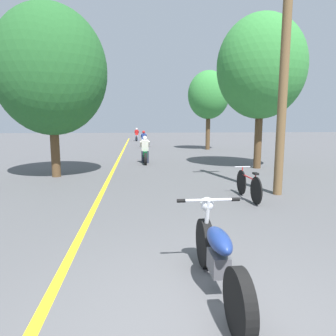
{
  "coord_description": "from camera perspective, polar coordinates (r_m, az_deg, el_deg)",
  "views": [
    {
      "loc": [
        -0.67,
        -2.59,
        1.99
      ],
      "look_at": [
        0.08,
        4.59,
        0.9
      ],
      "focal_mm": 32.0,
      "sensor_mm": 36.0,
      "label": 1
    }
  ],
  "objects": [
    {
      "name": "roadside_tree_left",
      "position": [
        11.94,
        -21.43,
        16.81
      ],
      "size": [
        3.97,
        3.57,
        6.11
      ],
      "color": "#513A23",
      "rests_on": "ground"
    },
    {
      "name": "roadside_tree_right_far",
      "position": [
        22.93,
        7.74,
        13.57
      ],
      "size": [
        3.07,
        2.76,
        5.81
      ],
      "color": "#513A23",
      "rests_on": "ground"
    },
    {
      "name": "utility_pole",
      "position": [
        8.94,
        21.33,
        18.54
      ],
      "size": [
        1.1,
        0.24,
        7.06
      ],
      "color": "brown",
      "rests_on": "ground"
    },
    {
      "name": "roadside_tree_right_near",
      "position": [
        13.96,
        17.35,
        17.83
      ],
      "size": [
        3.78,
        3.41,
        6.52
      ],
      "color": "#513A23",
      "rests_on": "ground"
    },
    {
      "name": "bicycle_parked",
      "position": [
        8.14,
        15.06,
        -3.19
      ],
      "size": [
        0.44,
        1.75,
        0.8
      ],
      "color": "black",
      "rests_on": "ground"
    },
    {
      "name": "motorcycle_rider_mid",
      "position": [
        25.26,
        -4.64,
        5.22
      ],
      "size": [
        0.5,
        2.15,
        1.36
      ],
      "color": "black",
      "rests_on": "ground"
    },
    {
      "name": "motorcycle_foreground",
      "position": [
        3.69,
        9.45,
        -16.31
      ],
      "size": [
        0.83,
        2.1,
        1.02
      ],
      "color": "black",
      "rests_on": "ground"
    },
    {
      "name": "motorcycle_rider_far",
      "position": [
        34.25,
        -5.97,
        6.09
      ],
      "size": [
        0.5,
        2.04,
        1.43
      ],
      "color": "black",
      "rests_on": "ground"
    },
    {
      "name": "ground_plane",
      "position": [
        3.34,
        7.75,
        -28.11
      ],
      "size": [
        120.0,
        120.0,
        0.0
      ],
      "primitive_type": "plane",
      "color": "#515154"
    },
    {
      "name": "lane_stripe_center",
      "position": [
        15.35,
        -9.71,
        1.02
      ],
      "size": [
        0.14,
        48.0,
        0.01
      ],
      "primitive_type": "cube",
      "color": "yellow",
      "rests_on": "ground"
    },
    {
      "name": "motorcycle_rider_lead",
      "position": [
        15.02,
        -4.39,
        2.89
      ],
      "size": [
        0.5,
        1.99,
        1.36
      ],
      "color": "black",
      "rests_on": "ground"
    }
  ]
}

